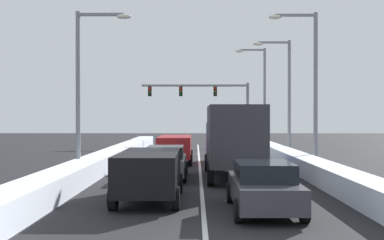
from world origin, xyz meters
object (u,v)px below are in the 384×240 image
at_px(traffic_light_gantry, 210,98).
at_px(suv_red_center_lane_third, 175,147).
at_px(sedan_charcoal_right_lane_nearest, 264,187).
at_px(suv_white_right_lane_third, 229,147).
at_px(street_lamp_right_near, 309,76).
at_px(street_lamp_right_mid, 284,87).
at_px(street_lamp_right_far, 261,90).
at_px(street_lamp_left_mid, 86,77).
at_px(suv_black_center_lane_nearest, 149,171).
at_px(sedan_gray_center_lane_second, 166,162).
at_px(box_truck_right_lane_second, 233,138).

bearing_deg(traffic_light_gantry, suv_red_center_lane_third, -98.47).
relative_size(sedan_charcoal_right_lane_nearest, traffic_light_gantry, 0.42).
height_order(suv_white_right_lane_third, street_lamp_right_near, street_lamp_right_near).
relative_size(street_lamp_right_mid, street_lamp_right_far, 0.94).
bearing_deg(street_lamp_left_mid, suv_black_center_lane_nearest, -61.01).
xyz_separation_m(sedan_gray_center_lane_second, street_lamp_left_mid, (-3.85, 0.61, 3.98)).
relative_size(box_truck_right_lane_second, suv_red_center_lane_third, 1.47).
bearing_deg(suv_black_center_lane_nearest, street_lamp_right_mid, 66.14).
height_order(sedan_charcoal_right_lane_nearest, street_lamp_left_mid, street_lamp_left_mid).
height_order(street_lamp_right_near, street_lamp_right_far, street_lamp_right_far).
relative_size(box_truck_right_lane_second, traffic_light_gantry, 0.68).
xyz_separation_m(box_truck_right_lane_second, street_lamp_left_mid, (-6.99, 0.67, 2.85)).
relative_size(street_lamp_right_near, street_lamp_right_far, 0.97).
distance_m(suv_black_center_lane_nearest, traffic_light_gantry, 31.68).
bearing_deg(street_lamp_left_mid, suv_white_right_lane_third, 42.97).
distance_m(suv_red_center_lane_third, street_lamp_right_far, 14.65).
height_order(street_lamp_right_mid, street_lamp_left_mid, street_lamp_right_mid).
xyz_separation_m(traffic_light_gantry, street_lamp_left_mid, (-6.66, -24.68, 0.02)).
relative_size(box_truck_right_lane_second, street_lamp_left_mid, 0.91).
xyz_separation_m(suv_red_center_lane_third, street_lamp_left_mid, (-3.97, -6.61, 3.73)).
bearing_deg(suv_white_right_lane_third, street_lamp_right_far, 73.47).
height_order(suv_white_right_lane_third, street_lamp_left_mid, street_lamp_left_mid).
distance_m(suv_black_center_lane_nearest, street_lamp_right_near, 13.12).
height_order(suv_black_center_lane_nearest, street_lamp_right_near, street_lamp_right_near).
distance_m(sedan_charcoal_right_lane_nearest, suv_white_right_lane_third, 15.33).
xyz_separation_m(box_truck_right_lane_second, traffic_light_gantry, (-0.33, 25.35, 2.82)).
relative_size(traffic_light_gantry, street_lamp_right_mid, 1.29).
relative_size(street_lamp_right_mid, street_lamp_left_mid, 1.04).
bearing_deg(street_lamp_right_near, street_lamp_right_mid, 89.42).
distance_m(suv_white_right_lane_third, suv_black_center_lane_nearest, 13.93).
distance_m(suv_red_center_lane_third, street_lamp_right_mid, 9.53).
bearing_deg(traffic_light_gantry, box_truck_right_lane_second, -89.26).
xyz_separation_m(sedan_gray_center_lane_second, traffic_light_gantry, (2.81, 25.29, 3.96)).
bearing_deg(street_lamp_right_mid, traffic_light_gantry, 109.38).
bearing_deg(street_lamp_right_near, suv_white_right_lane_third, 138.28).
distance_m(traffic_light_gantry, street_lamp_right_near, 22.03).
xyz_separation_m(suv_white_right_lane_third, street_lamp_right_mid, (4.16, 4.19, 3.91)).
relative_size(box_truck_right_lane_second, street_lamp_right_mid, 0.87).
distance_m(box_truck_right_lane_second, street_lamp_right_far, 20.16).
xyz_separation_m(suv_white_right_lane_third, traffic_light_gantry, (-0.65, 17.87, 3.71)).
height_order(suv_black_center_lane_nearest, sedan_gray_center_lane_second, suv_black_center_lane_nearest).
xyz_separation_m(street_lamp_right_far, street_lamp_left_mid, (-10.88, -18.83, -0.47)).
bearing_deg(suv_black_center_lane_nearest, street_lamp_right_far, 74.21).
bearing_deg(suv_white_right_lane_third, street_lamp_right_mid, 45.18).
height_order(suv_white_right_lane_third, street_lamp_right_mid, street_lamp_right_mid).
bearing_deg(street_lamp_right_near, street_lamp_right_far, 91.89).
xyz_separation_m(suv_red_center_lane_third, traffic_light_gantry, (2.69, 18.07, 3.71)).
distance_m(box_truck_right_lane_second, suv_white_right_lane_third, 7.54).
bearing_deg(street_lamp_right_mid, box_truck_right_lane_second, -111.02).
distance_m(sedan_charcoal_right_lane_nearest, box_truck_right_lane_second, 7.93).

